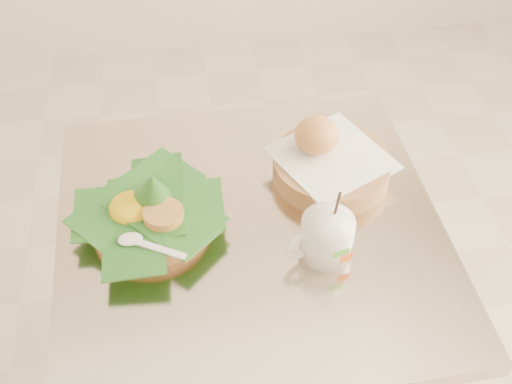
{
  "coord_description": "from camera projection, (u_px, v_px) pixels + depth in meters",
  "views": [
    {
      "loc": [
        0.1,
        -0.78,
        1.63
      ],
      "look_at": [
        0.21,
        0.01,
        0.82
      ],
      "focal_mm": 45.0,
      "sensor_mm": 36.0,
      "label": 1
    }
  ],
  "objects": [
    {
      "name": "coffee_mug",
      "position": [
        326.0,
        237.0,
        1.1
      ],
      "size": [
        0.12,
        0.1,
        0.16
      ],
      "rotation": [
        0.0,
        0.0,
        0.3
      ],
      "color": "white",
      "rests_on": "cafe_table"
    },
    {
      "name": "rice_basket",
      "position": [
        149.0,
        210.0,
        1.15
      ],
      "size": [
        0.27,
        0.27,
        0.14
      ],
      "rotation": [
        0.0,
        0.0,
        -0.21
      ],
      "color": "#A06C44",
      "rests_on": "cafe_table"
    },
    {
      "name": "bread_basket",
      "position": [
        329.0,
        161.0,
        1.25
      ],
      "size": [
        0.26,
        0.26,
        0.12
      ],
      "rotation": [
        0.0,
        0.0,
        -0.33
      ],
      "color": "#A06C44",
      "rests_on": "cafe_table"
    },
    {
      "name": "cafe_table",
      "position": [
        251.0,
        296.0,
        1.33
      ],
      "size": [
        0.71,
        0.71,
        0.75
      ],
      "rotation": [
        0.0,
        0.0,
        0.02
      ],
      "color": "gray",
      "rests_on": "floor"
    }
  ]
}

